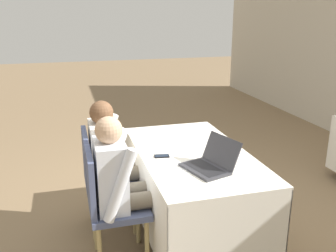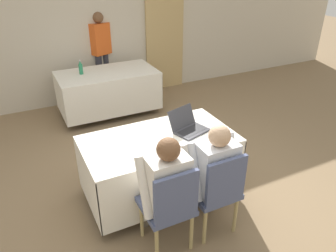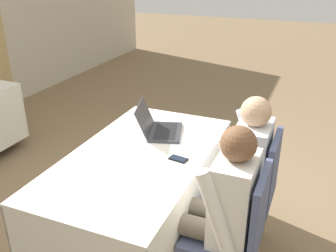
{
  "view_description": "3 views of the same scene",
  "coord_description": "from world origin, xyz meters",
  "views": [
    {
      "loc": [
        2.81,
        -1.0,
        1.91
      ],
      "look_at": [
        0.0,
        -0.22,
        1.0
      ],
      "focal_mm": 40.0,
      "sensor_mm": 36.0,
      "label": 1
    },
    {
      "loc": [
        -1.25,
        -2.74,
        2.49
      ],
      "look_at": [
        0.0,
        -0.22,
        1.0
      ],
      "focal_mm": 35.0,
      "sensor_mm": 36.0,
      "label": 2
    },
    {
      "loc": [
        -2.03,
        -1.06,
        1.98
      ],
      "look_at": [
        0.0,
        -0.22,
        1.0
      ],
      "focal_mm": 40.0,
      "sensor_mm": 36.0,
      "label": 3
    }
  ],
  "objects": [
    {
      "name": "person_white_shirt",
      "position": [
        0.25,
        -0.65,
        0.68
      ],
      "size": [
        0.5,
        0.52,
        1.19
      ],
      "rotation": [
        0.0,
        0.0,
        3.14
      ],
      "color": "#665B4C",
      "rests_on": "ground_plane"
    },
    {
      "name": "cell_phone",
      "position": [
        0.03,
        -0.28,
        0.75
      ],
      "size": [
        0.08,
        0.13,
        0.01
      ],
      "rotation": [
        0.0,
        0.0,
        -0.15
      ],
      "color": "black",
      "rests_on": "conference_table_near"
    },
    {
      "name": "conference_table_near",
      "position": [
        0.0,
        0.0,
        0.57
      ],
      "size": [
        1.62,
        0.89,
        0.75
      ],
      "color": "white",
      "rests_on": "ground_plane"
    },
    {
      "name": "paper_beside_laptop",
      "position": [
        0.32,
        -0.12,
        0.75
      ],
      "size": [
        0.28,
        0.34,
        0.0
      ],
      "rotation": [
        0.0,
        0.0,
        -0.27
      ],
      "color": "white",
      "rests_on": "conference_table_near"
    },
    {
      "name": "laptop",
      "position": [
        0.37,
        0.01,
        0.79
      ],
      "size": [
        0.44,
        0.42,
        0.23
      ],
      "rotation": [
        0.0,
        0.0,
        0.3
      ],
      "color": "#333338",
      "rests_on": "conference_table_near"
    },
    {
      "name": "chair_near_left",
      "position": [
        -0.25,
        -0.75,
        0.52
      ],
      "size": [
        0.44,
        0.44,
        0.93
      ],
      "rotation": [
        0.0,
        0.0,
        3.14
      ],
      "color": "tan",
      "rests_on": "ground_plane"
    },
    {
      "name": "ground_plane",
      "position": [
        0.0,
        0.0,
        0.0
      ],
      "size": [
        24.0,
        24.0,
        0.0
      ],
      "primitive_type": "plane",
      "color": "#846B4C"
    },
    {
      "name": "chair_near_right",
      "position": [
        0.25,
        -0.75,
        0.52
      ],
      "size": [
        0.44,
        0.44,
        0.93
      ],
      "rotation": [
        0.0,
        0.0,
        3.14
      ],
      "color": "tan",
      "rests_on": "ground_plane"
    },
    {
      "name": "person_checkered_shirt",
      "position": [
        -0.25,
        -0.65,
        0.68
      ],
      "size": [
        0.5,
        0.52,
        1.19
      ],
      "rotation": [
        0.0,
        0.0,
        3.14
      ],
      "color": "#665B4C",
      "rests_on": "ground_plane"
    }
  ]
}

